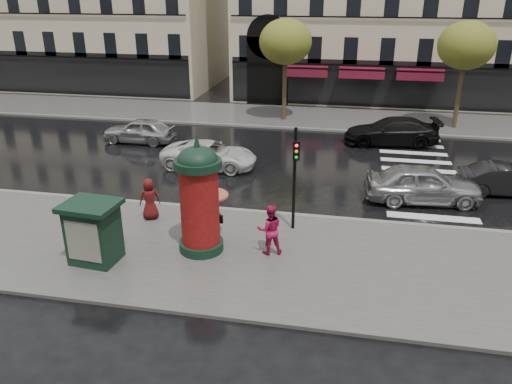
% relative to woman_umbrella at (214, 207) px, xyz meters
% --- Properties ---
extents(ground, '(160.00, 160.00, 0.00)m').
position_rel_woman_umbrella_xyz_m(ground, '(1.96, -0.21, -1.47)').
color(ground, black).
rests_on(ground, ground).
extents(near_sidewalk, '(90.00, 7.00, 0.12)m').
position_rel_woman_umbrella_xyz_m(near_sidewalk, '(1.96, -0.71, -1.41)').
color(near_sidewalk, '#474744').
rests_on(near_sidewalk, ground).
extents(far_sidewalk, '(90.00, 6.00, 0.12)m').
position_rel_woman_umbrella_xyz_m(far_sidewalk, '(1.96, 18.79, -1.41)').
color(far_sidewalk, '#474744').
rests_on(far_sidewalk, ground).
extents(near_kerb, '(90.00, 0.25, 0.14)m').
position_rel_woman_umbrella_xyz_m(near_kerb, '(1.96, 2.79, -1.40)').
color(near_kerb, slate).
rests_on(near_kerb, ground).
extents(far_kerb, '(90.00, 0.25, 0.14)m').
position_rel_woman_umbrella_xyz_m(far_kerb, '(1.96, 15.79, -1.40)').
color(far_kerb, slate).
rests_on(far_kerb, ground).
extents(zebra_crossing, '(3.60, 11.75, 0.01)m').
position_rel_woman_umbrella_xyz_m(zebra_crossing, '(7.96, 9.39, -1.46)').
color(zebra_crossing, silver).
rests_on(zebra_crossing, ground).
extents(tree_far_left, '(3.40, 3.40, 6.64)m').
position_rel_woman_umbrella_xyz_m(tree_far_left, '(-0.04, 17.79, 3.70)').
color(tree_far_left, '#38281C').
rests_on(tree_far_left, ground).
extents(tree_far_right, '(3.40, 3.40, 6.64)m').
position_rel_woman_umbrella_xyz_m(tree_far_right, '(10.96, 17.79, 3.70)').
color(tree_far_right, '#38281C').
rests_on(tree_far_right, ground).
extents(woman_umbrella, '(1.06, 1.06, 2.04)m').
position_rel_woman_umbrella_xyz_m(woman_umbrella, '(0.00, 0.00, 0.00)').
color(woman_umbrella, beige).
rests_on(woman_umbrella, near_sidewalk).
extents(woman_red, '(1.03, 0.91, 1.77)m').
position_rel_woman_umbrella_xyz_m(woman_red, '(2.05, -0.43, -0.46)').
color(woman_red, '#AF154A').
rests_on(woman_red, near_sidewalk).
extents(man_burgundy, '(0.95, 0.82, 1.64)m').
position_rel_woman_umbrella_xyz_m(man_burgundy, '(-2.96, 1.36, -0.53)').
color(man_burgundy, '#551111').
rests_on(man_burgundy, near_sidewalk).
extents(morris_column, '(1.56, 1.56, 4.18)m').
position_rel_woman_umbrella_xyz_m(morris_column, '(-0.29, -0.65, 0.66)').
color(morris_column, black).
rests_on(morris_column, near_sidewalk).
extents(traffic_light, '(0.28, 0.38, 3.89)m').
position_rel_woman_umbrella_xyz_m(traffic_light, '(2.61, 1.52, 1.01)').
color(traffic_light, black).
rests_on(traffic_light, near_sidewalk).
extents(newsstand, '(1.84, 1.59, 2.07)m').
position_rel_woman_umbrella_xyz_m(newsstand, '(-3.49, -2.02, -0.28)').
color(newsstand, black).
rests_on(newsstand, near_sidewalk).
extents(car_silver, '(4.96, 2.42, 1.63)m').
position_rel_woman_umbrella_xyz_m(car_silver, '(7.64, 5.37, -0.65)').
color(car_silver, '#9D9DA1').
rests_on(car_silver, ground).
extents(car_darkgrey, '(4.19, 1.75, 1.35)m').
position_rel_woman_umbrella_xyz_m(car_darkgrey, '(11.37, 6.93, -0.79)').
color(car_darkgrey, black).
rests_on(car_darkgrey, ground).
extents(car_white, '(4.82, 2.29, 1.33)m').
position_rel_woman_umbrella_xyz_m(car_white, '(-2.42, 7.81, -0.80)').
color(car_white, silver).
rests_on(car_white, ground).
extents(car_black, '(5.51, 2.72, 1.54)m').
position_rel_woman_umbrella_xyz_m(car_black, '(6.78, 13.67, -0.70)').
color(car_black, black).
rests_on(car_black, ground).
extents(car_far_silver, '(4.25, 1.77, 1.44)m').
position_rel_woman_umbrella_xyz_m(car_far_silver, '(-7.62, 11.22, -0.75)').
color(car_far_silver, '#A8A9AD').
rests_on(car_far_silver, ground).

